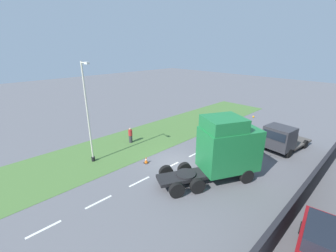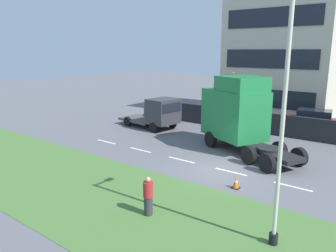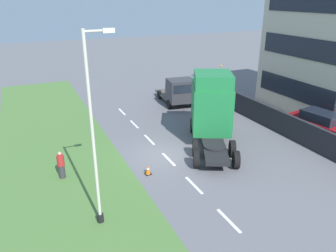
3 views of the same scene
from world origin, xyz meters
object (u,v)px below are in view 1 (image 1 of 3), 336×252
parked_car (322,245)px  lamp_post (89,118)px  pedestrian (130,135)px  lorry_cab (225,148)px  flatbed_truck (281,138)px  traffic_cone_lead (146,160)px

parked_car → lamp_post: lamp_post is taller
parked_car → pedestrian: 17.00m
lorry_cab → lamp_post: bearing=-121.2°
lamp_post → pedestrian: bearing=103.2°
lorry_cab → pedestrian: (-10.04, -1.17, -1.60)m
lamp_post → pedestrian: (-1.07, 4.56, -3.11)m
flatbed_truck → pedestrian: flatbed_truck is taller
flatbed_truck → parked_car: bearing=125.5°
lorry_cab → traffic_cone_lead: bearing=-127.9°
flatbed_truck → parked_car: (5.58, -10.31, -0.39)m
traffic_cone_lead → lorry_cab: bearing=25.9°
lorry_cab → pedestrian: bearing=-147.1°
lamp_post → lorry_cab: bearing=32.6°
flatbed_truck → parked_car: flatbed_truck is taller
parked_car → pedestrian: bearing=165.2°
flatbed_truck → traffic_cone_lead: size_ratio=9.67×
flatbed_truck → pedestrian: 14.22m
lamp_post → pedestrian: lamp_post is taller
lorry_cab → flatbed_truck: 7.57m
pedestrian → traffic_cone_lead: 4.69m
lorry_cab → flatbed_truck: bearing=106.3°
flatbed_truck → pedestrian: (-11.33, -8.57, -0.58)m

